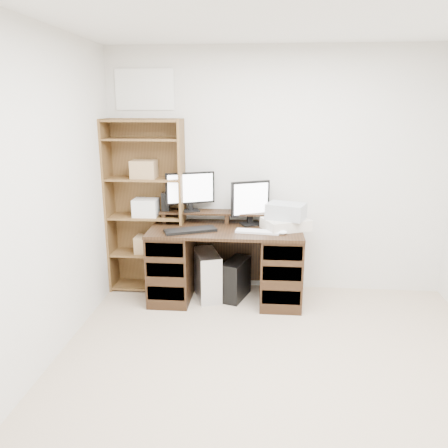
# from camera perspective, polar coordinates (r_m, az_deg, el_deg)

# --- Properties ---
(room) EXTENTS (3.54, 4.04, 2.54)m
(room) POSITION_cam_1_polar(r_m,az_deg,el_deg) (2.60, 8.33, 0.08)
(room) COLOR #BDA78C
(room) RESTS_ON ground
(desk) EXTENTS (1.50, 0.70, 0.75)m
(desk) POSITION_cam_1_polar(r_m,az_deg,el_deg) (4.43, 0.23, -5.04)
(desk) COLOR black
(desk) RESTS_ON ground
(riser_shelf) EXTENTS (1.40, 0.22, 0.12)m
(riser_shelf) POSITION_cam_1_polar(r_m,az_deg,el_deg) (4.50, 0.45, 1.31)
(riser_shelf) COLOR black
(riser_shelf) RESTS_ON desk
(monitor_wide) EXTENTS (0.48, 0.22, 0.40)m
(monitor_wide) POSITION_cam_1_polar(r_m,az_deg,el_deg) (4.49, -4.44, 4.51)
(monitor_wide) COLOR black
(monitor_wide) RESTS_ON riser_shelf
(monitor_small) EXTENTS (0.39, 0.23, 0.45)m
(monitor_small) POSITION_cam_1_polar(r_m,az_deg,el_deg) (4.41, 3.46, 3.00)
(monitor_small) COLOR black
(monitor_small) RESTS_ON desk
(speaker) EXTENTS (0.08, 0.08, 0.19)m
(speaker) POSITION_cam_1_polar(r_m,az_deg,el_deg) (4.54, -7.63, 2.91)
(speaker) COLOR black
(speaker) RESTS_ON riser_shelf
(keyboard_black) EXTENTS (0.52, 0.35, 0.03)m
(keyboard_black) POSITION_cam_1_polar(r_m,az_deg,el_deg) (4.21, -4.43, -0.83)
(keyboard_black) COLOR black
(keyboard_black) RESTS_ON desk
(keyboard_white) EXTENTS (0.43, 0.17, 0.02)m
(keyboard_white) POSITION_cam_1_polar(r_m,az_deg,el_deg) (4.18, 4.39, -0.99)
(keyboard_white) COLOR silver
(keyboard_white) RESTS_ON desk
(mouse) EXTENTS (0.11, 0.08, 0.04)m
(mouse) POSITION_cam_1_polar(r_m,az_deg,el_deg) (4.14, 7.61, -1.10)
(mouse) COLOR white
(mouse) RESTS_ON desk
(printer) EXTENTS (0.51, 0.46, 0.10)m
(printer) POSITION_cam_1_polar(r_m,az_deg,el_deg) (4.32, 8.06, 0.02)
(printer) COLOR beige
(printer) RESTS_ON desk
(basket) EXTENTS (0.42, 0.36, 0.15)m
(basket) POSITION_cam_1_polar(r_m,az_deg,el_deg) (4.29, 8.12, 1.67)
(basket) COLOR #A4A9AF
(basket) RESTS_ON printer
(tower_silver) EXTENTS (0.36, 0.52, 0.48)m
(tower_silver) POSITION_cam_1_polar(r_m,az_deg,el_deg) (4.53, -2.24, -6.61)
(tower_silver) COLOR silver
(tower_silver) RESTS_ON ground
(tower_black) EXTENTS (0.29, 0.44, 0.41)m
(tower_black) POSITION_cam_1_polar(r_m,az_deg,el_deg) (4.51, 1.60, -7.19)
(tower_black) COLOR black
(tower_black) RESTS_ON ground
(bookshelf) EXTENTS (0.80, 0.30, 1.80)m
(bookshelf) POSITION_cam_1_polar(r_m,az_deg,el_deg) (4.63, -10.10, 2.42)
(bookshelf) COLOR brown
(bookshelf) RESTS_ON ground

